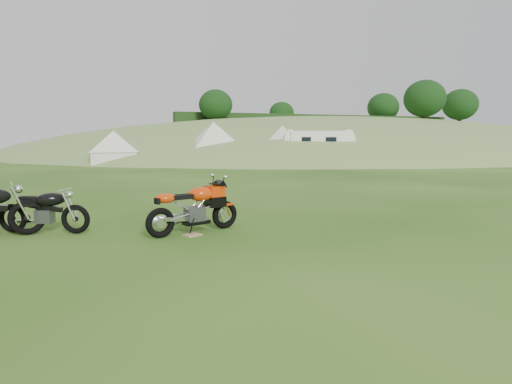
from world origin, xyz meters
name	(u,v)px	position (x,y,z in m)	size (l,w,h in m)	color
ground	(254,255)	(0.00, 0.00, 0.00)	(120.00, 120.00, 0.00)	#1E4A0F
hillside	(323,151)	(24.00, 40.00, 0.00)	(80.00, 64.00, 8.00)	#719B4F
hedgerow	(323,151)	(24.00, 40.00, 0.00)	(36.00, 1.20, 8.60)	black
sport_motorcycle	(194,204)	(-0.50, 1.74, 0.52)	(1.72, 0.43, 1.03)	red
plywood_board	(192,235)	(-0.58, 1.54, 0.01)	(0.28, 0.22, 0.02)	tan
vintage_moto_a	(43,210)	(-3.01, 2.65, 0.43)	(1.63, 0.38, 0.86)	black
tent_left	(114,146)	(-0.93, 21.97, 1.14)	(2.63, 2.63, 2.28)	white
tent_mid	(214,143)	(5.21, 21.37, 1.32)	(3.05, 3.05, 2.64)	white
tent_right	(283,144)	(9.42, 19.84, 1.25)	(2.89, 2.89, 2.50)	beige
caravan	(318,147)	(11.43, 18.75, 1.06)	(4.52, 2.02, 2.11)	white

